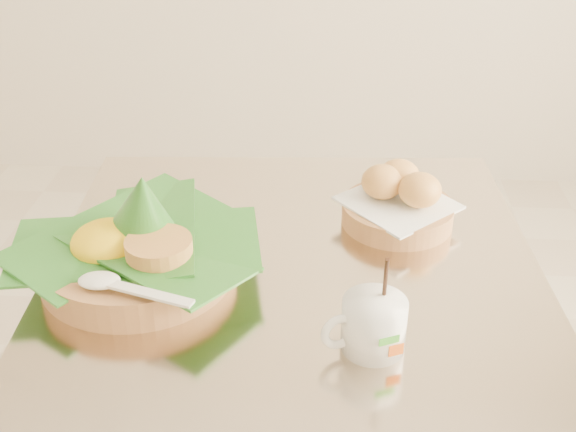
# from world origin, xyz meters

# --- Properties ---
(cafe_table) EXTENTS (0.74, 0.74, 0.75)m
(cafe_table) POSITION_xyz_m (0.17, 0.02, 0.53)
(cafe_table) COLOR gray
(cafe_table) RESTS_ON floor
(rice_basket) EXTENTS (0.34, 0.34, 0.17)m
(rice_basket) POSITION_xyz_m (-0.04, -0.02, 0.79)
(rice_basket) COLOR #B47D4D
(rice_basket) RESTS_ON cafe_table
(bread_basket) EXTENTS (0.21, 0.21, 0.09)m
(bread_basket) POSITION_xyz_m (0.33, 0.15, 0.79)
(bread_basket) COLOR #B47D4D
(bread_basket) RESTS_ON cafe_table
(coffee_mug) EXTENTS (0.10, 0.08, 0.13)m
(coffee_mug) POSITION_xyz_m (0.28, -0.15, 0.79)
(coffee_mug) COLOR white
(coffee_mug) RESTS_ON cafe_table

